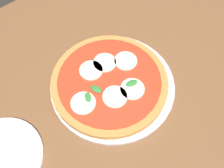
{
  "coord_description": "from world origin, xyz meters",
  "views": [
    {
      "loc": [
        0.23,
        0.22,
        1.39
      ],
      "look_at": [
        0.0,
        -0.05,
        0.78
      ],
      "focal_mm": 38.87,
      "sensor_mm": 36.0,
      "label": 1
    }
  ],
  "objects_px": {
    "serving_tray": "(112,85)",
    "plate_white": "(0,158)",
    "dining_table": "(122,111)",
    "pizza": "(109,81)"
  },
  "relations": [
    {
      "from": "dining_table",
      "to": "pizza",
      "type": "height_order",
      "value": "pizza"
    },
    {
      "from": "serving_tray",
      "to": "pizza",
      "type": "bearing_deg",
      "value": -44.92
    },
    {
      "from": "pizza",
      "to": "plate_white",
      "type": "bearing_deg",
      "value": -2.1
    },
    {
      "from": "dining_table",
      "to": "serving_tray",
      "type": "distance_m",
      "value": 0.12
    },
    {
      "from": "serving_tray",
      "to": "plate_white",
      "type": "distance_m",
      "value": 0.35
    },
    {
      "from": "dining_table",
      "to": "pizza",
      "type": "distance_m",
      "value": 0.14
    },
    {
      "from": "serving_tray",
      "to": "pizza",
      "type": "distance_m",
      "value": 0.02
    },
    {
      "from": "dining_table",
      "to": "pizza",
      "type": "bearing_deg",
      "value": -81.96
    },
    {
      "from": "serving_tray",
      "to": "plate_white",
      "type": "relative_size",
      "value": 1.7
    },
    {
      "from": "pizza",
      "to": "plate_white",
      "type": "relative_size",
      "value": 1.57
    }
  ]
}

